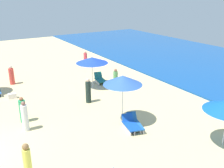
% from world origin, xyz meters
% --- Properties ---
extents(umbrella_0, '(2.11, 2.11, 2.77)m').
position_xyz_m(umbrella_0, '(0.65, 7.57, 2.52)').
color(umbrella_0, silver).
rests_on(umbrella_0, ground_plane).
extents(lounge_chair_0_0, '(1.41, 0.90, 0.68)m').
position_xyz_m(lounge_chair_0_0, '(1.54, 7.53, 0.27)').
color(lounge_chair_0_0, silver).
rests_on(lounge_chair_0_0, ground_plane).
extents(lounge_chair_0_1, '(1.54, 0.94, 0.69)m').
position_xyz_m(lounge_chair_0_1, '(1.56, 7.76, 0.27)').
color(lounge_chair_0_1, silver).
rests_on(lounge_chair_0_1, ground_plane).
extents(umbrella_1, '(2.41, 2.41, 2.34)m').
position_xyz_m(umbrella_1, '(-5.32, 8.81, 2.12)').
color(umbrella_1, silver).
rests_on(umbrella_1, ground_plane).
extents(lounge_chair_1_0, '(1.44, 0.88, 0.76)m').
position_xyz_m(lounge_chair_1_0, '(-5.82, 9.73, 0.28)').
color(lounge_chair_1_0, silver).
rests_on(lounge_chair_1_0, ground_plane).
extents(beachgoer_0, '(0.49, 0.49, 1.54)m').
position_xyz_m(beachgoer_0, '(-10.86, 10.92, 0.71)').
color(beachgoer_0, '#D23E50').
rests_on(beachgoer_0, ground_plane).
extents(beachgoer_1, '(0.52, 0.52, 1.50)m').
position_xyz_m(beachgoer_1, '(-2.33, 2.87, 0.69)').
color(beachgoer_1, '#2B9B5F').
rests_on(beachgoer_1, ground_plane).
extents(beachgoer_2, '(0.52, 0.52, 1.53)m').
position_xyz_m(beachgoer_2, '(-9.20, 3.64, 0.70)').
color(beachgoer_2, '#E8453D').
rests_on(beachgoer_2, ground_plane).
extents(beachgoer_3, '(0.35, 0.35, 1.67)m').
position_xyz_m(beachgoer_3, '(-3.76, 9.92, 0.78)').
color(beachgoer_3, '#519656').
rests_on(beachgoer_3, ground_plane).
extents(beachgoer_4, '(0.40, 0.40, 1.63)m').
position_xyz_m(beachgoer_4, '(2.62, 1.89, 0.78)').
color(beachgoer_4, '#EAE55B').
rests_on(beachgoer_4, ground_plane).
extents(beachgoer_5, '(0.48, 0.48, 1.68)m').
position_xyz_m(beachgoer_5, '(-2.83, 7.20, 0.79)').
color(beachgoer_5, '#1D2D29').
rests_on(beachgoer_5, ground_plane).
extents(beachgoer_6, '(0.44, 0.44, 1.66)m').
position_xyz_m(beachgoer_6, '(-1.30, 2.75, 0.77)').
color(beachgoer_6, silver).
rests_on(beachgoer_6, ground_plane).
extents(cooler_box_1, '(0.34, 0.56, 0.36)m').
position_xyz_m(cooler_box_1, '(-6.17, 3.02, 0.18)').
color(cooler_box_1, white).
rests_on(cooler_box_1, ground_plane).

